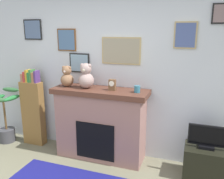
# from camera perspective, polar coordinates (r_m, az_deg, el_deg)

# --- Properties ---
(back_wall) EXTENTS (5.20, 0.15, 2.60)m
(back_wall) POSITION_cam_1_polar(r_m,az_deg,el_deg) (3.92, -1.86, 3.55)
(back_wall) COLOR silver
(back_wall) RESTS_ON ground_plane
(fireplace) EXTENTS (1.50, 0.53, 1.14)m
(fireplace) POSITION_cam_1_polar(r_m,az_deg,el_deg) (3.84, -2.73, -8.04)
(fireplace) COLOR #986B64
(fireplace) RESTS_ON ground_plane
(bookshelf) EXTENTS (0.39, 0.16, 1.36)m
(bookshelf) POSITION_cam_1_polar(r_m,az_deg,el_deg) (4.49, -18.36, -4.71)
(bookshelf) COLOR brown
(bookshelf) RESTS_ON ground_plane
(potted_plant) EXTENTS (0.46, 0.49, 0.98)m
(potted_plant) POSITION_cam_1_polar(r_m,az_deg,el_deg) (4.82, -23.95, -6.89)
(potted_plant) COLOR #3F3F44
(potted_plant) RESTS_ON ground_plane
(tv_stand) EXTENTS (0.56, 0.40, 0.45)m
(tv_stand) POSITION_cam_1_polar(r_m,az_deg,el_deg) (3.70, 21.25, -15.99)
(tv_stand) COLOR black
(tv_stand) RESTS_ON ground_plane
(television) EXTENTS (0.50, 0.14, 0.33)m
(television) POSITION_cam_1_polar(r_m,az_deg,el_deg) (3.53, 21.80, -10.64)
(television) COLOR black
(television) RESTS_ON tv_stand
(candle_jar) EXTENTS (0.09, 0.09, 0.10)m
(candle_jar) POSITION_cam_1_polar(r_m,az_deg,el_deg) (3.46, 6.03, 0.10)
(candle_jar) COLOR teal
(candle_jar) RESTS_ON fireplace
(mantel_clock) EXTENTS (0.10, 0.08, 0.17)m
(mantel_clock) POSITION_cam_1_polar(r_m,az_deg,el_deg) (3.56, 0.06, 1.12)
(mantel_clock) COLOR brown
(mantel_clock) RESTS_ON fireplace
(teddy_bear_tan) EXTENTS (0.21, 0.21, 0.34)m
(teddy_bear_tan) POSITION_cam_1_polar(r_m,az_deg,el_deg) (3.86, -10.70, 2.92)
(teddy_bear_tan) COLOR #886245
(teddy_bear_tan) RESTS_ON fireplace
(teddy_bear_brown) EXTENTS (0.24, 0.24, 0.39)m
(teddy_bear_brown) POSITION_cam_1_polar(r_m,az_deg,el_deg) (3.70, -6.21, 2.99)
(teddy_bear_brown) COLOR #A68C87
(teddy_bear_brown) RESTS_ON fireplace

